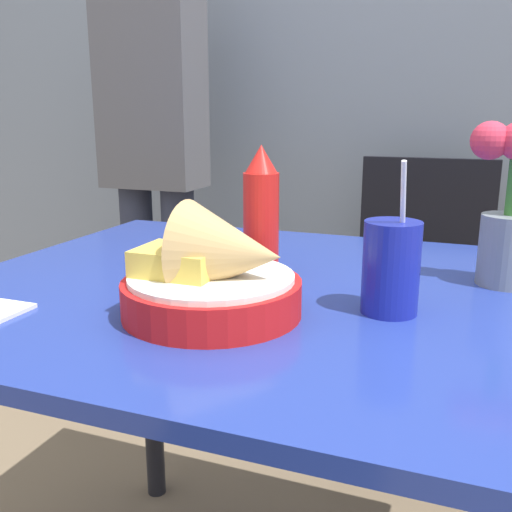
# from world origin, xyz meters

# --- Properties ---
(wall_window) EXTENTS (7.00, 0.06, 2.60)m
(wall_window) POSITION_xyz_m (0.00, 1.18, 1.30)
(wall_window) COLOR slate
(wall_window) RESTS_ON ground_plane
(dining_table) EXTENTS (1.08, 0.85, 0.76)m
(dining_table) POSITION_xyz_m (0.00, 0.00, 0.65)
(dining_table) COLOR #233893
(dining_table) RESTS_ON ground_plane
(chair_far_window) EXTENTS (0.40, 0.40, 0.90)m
(chair_far_window) POSITION_xyz_m (0.15, 0.89, 0.53)
(chair_far_window) COLOR black
(chair_far_window) RESTS_ON ground_plane
(food_basket) EXTENTS (0.25, 0.25, 0.16)m
(food_basket) POSITION_xyz_m (-0.04, -0.16, 0.82)
(food_basket) COLOR red
(food_basket) RESTS_ON dining_table
(ketchup_bottle) EXTENTS (0.06, 0.06, 0.22)m
(ketchup_bottle) POSITION_xyz_m (-0.06, 0.07, 0.87)
(ketchup_bottle) COLOR red
(ketchup_bottle) RESTS_ON dining_table
(drink_cup) EXTENTS (0.08, 0.08, 0.21)m
(drink_cup) POSITION_xyz_m (0.18, -0.06, 0.82)
(drink_cup) COLOR #192399
(drink_cup) RESTS_ON dining_table
(flower_vase) EXTENTS (0.14, 0.09, 0.26)m
(flower_vase) POSITION_xyz_m (0.34, 0.14, 0.89)
(flower_vase) COLOR gray
(flower_vase) RESTS_ON dining_table
(person_standing) EXTENTS (0.32, 0.18, 1.64)m
(person_standing) POSITION_xyz_m (-0.71, 0.81, 0.94)
(person_standing) COLOR #2D3347
(person_standing) RESTS_ON ground_plane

